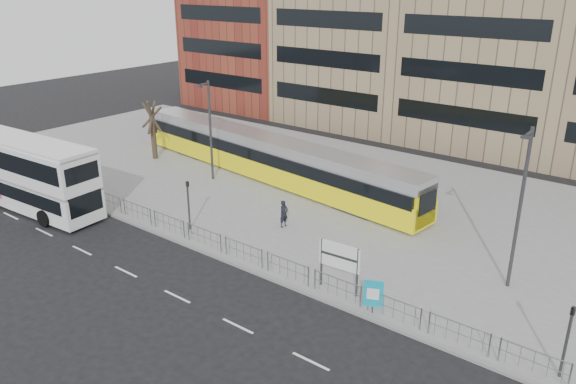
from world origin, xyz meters
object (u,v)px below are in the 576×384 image
Objects in this scene: double_decker_bus at (27,171)px; lamp_post_east at (520,204)px; tram at (269,157)px; lamp_post_west at (210,126)px; station_sign at (339,258)px; traffic_light_west at (188,199)px; traffic_light_east at (568,333)px; bare_tree at (150,98)px; ad_panel at (373,294)px; pedestrian at (284,214)px.

lamp_post_east is (28.67, 8.93, 2.00)m from double_decker_bus.
double_decker_bus is 16.71m from tram.
station_sign is at bearing -25.18° from lamp_post_west.
traffic_light_west is (2.22, -10.18, 0.36)m from tram.
station_sign is 11.02m from traffic_light_west.
traffic_light_east reaches higher than station_sign.
traffic_light_west is at bearing -31.86° from bare_tree.
lamp_post_east is 1.12× the size of bare_tree.
ad_panel is 0.22× the size of lamp_post_west.
ad_panel is at bearing -19.28° from bare_tree.
tram reaches higher than pedestrian.
bare_tree is (-26.29, 9.20, 4.13)m from ad_panel.
ad_panel is 8.20m from lamp_post_east.
traffic_light_east is at bearing -14.12° from bare_tree.
ad_panel is 0.21× the size of lamp_post_east.
station_sign is 0.81× the size of traffic_light_east.
tram is at bearing 124.73° from traffic_light_west.
lamp_post_west is at bearing 77.13° from pedestrian.
lamp_post_west is at bearing -5.74° from bare_tree.
tram is at bearing 165.41° from lamp_post_east.
station_sign is 18.30m from lamp_post_west.
double_decker_bus is at bearing -162.69° from lamp_post_east.
traffic_light_west is 18.32m from lamp_post_east.
tram is 8.87× the size of traffic_light_east.
station_sign is at bearing 20.20° from traffic_light_west.
bare_tree is at bearing 83.09° from pedestrian.
pedestrian is 18.24m from bare_tree.
pedestrian is 13.71m from lamp_post_east.
double_decker_bus is at bearing -138.57° from traffic_light_west.
lamp_post_east reaches higher than bare_tree.
double_decker_bus is 24.76m from ad_panel.
lamp_post_east is at bearing 31.74° from ad_panel.
bare_tree reaches higher than tram.
pedestrian is (15.50, 7.69, -1.57)m from double_decker_bus.
lamp_post_east is (13.17, 1.24, 3.58)m from pedestrian.
tram is 20.50m from lamp_post_east.
traffic_light_west is at bearing 173.63° from station_sign.
lamp_post_east is at bearing 38.60° from traffic_light_west.
lamp_post_west is at bearing 174.41° from lamp_post_east.
station_sign is 10.21m from traffic_light_east.
lamp_post_west is at bearing 131.00° from ad_panel.
pedestrian is 10.78m from lamp_post_west.
lamp_post_east is (4.10, 6.20, 3.45)m from ad_panel.
ad_panel is 13.41m from traffic_light_west.
ad_panel is 28.16m from bare_tree.
bare_tree is (-17.22, 4.24, 4.26)m from pedestrian.
lamp_post_west is (-16.43, 7.72, 2.35)m from station_sign.
ad_panel is at bearing 2.66° from double_decker_bus.
tram is 3.69× the size of lamp_post_west.
bare_tree is (-7.55, 0.76, 1.02)m from lamp_post_west.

